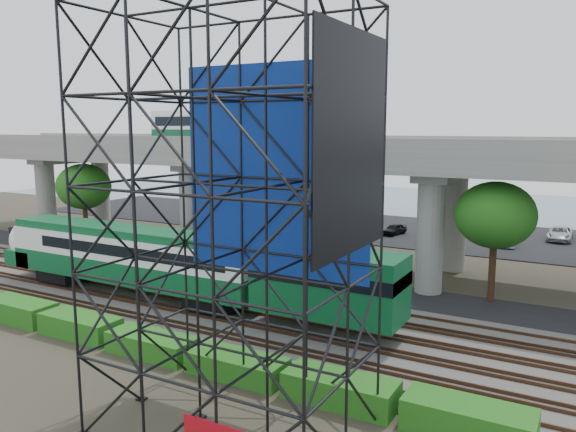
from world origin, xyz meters
The scene contains 13 objects.
ground centered at (0.00, 0.00, 0.00)m, with size 140.00×140.00×0.00m, color #474233.
ballast_bed centered at (0.00, 2.00, 0.10)m, with size 90.00×12.00×0.20m, color slate.
service_road centered at (0.00, 10.50, 0.04)m, with size 90.00×5.00×0.08m, color black.
parking_lot centered at (0.00, 34.00, 0.04)m, with size 90.00×18.00×0.08m, color black.
harbor_water centered at (0.00, 56.00, 0.01)m, with size 140.00×40.00×0.03m, color slate.
rail_tracks centered at (0.00, 2.00, 0.28)m, with size 90.00×9.52×0.16m.
commuter_train centered at (-4.37, 2.00, 2.88)m, with size 29.30×3.06×4.30m.
overpass centered at (-0.73, 16.00, 8.21)m, with size 80.00×12.00×12.40m.
scaffold_tower centered at (8.33, -7.98, 7.47)m, with size 9.36×6.36×15.00m.
hedge_strip centered at (1.01, -4.30, 0.56)m, with size 34.60×1.80×1.20m.
trees centered at (-4.67, 16.17, 5.57)m, with size 40.94×16.94×7.69m.
suv centered at (-14.41, 10.07, 0.76)m, with size 2.27×4.91×1.37m, color black.
parked_cars centered at (2.09, 33.83, 0.67)m, with size 36.67×9.54×1.31m.
Camera 1 is at (19.43, -23.81, 10.98)m, focal length 35.00 mm.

